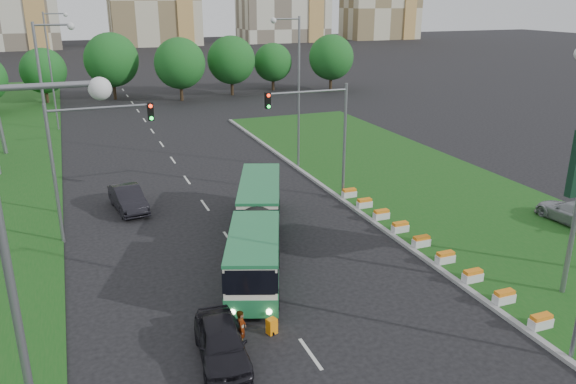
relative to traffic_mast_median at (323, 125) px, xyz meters
name	(u,v)px	position (x,y,z in m)	size (l,w,h in m)	color
ground	(318,275)	(-4.78, -10.00, -5.35)	(360.00, 360.00, 0.00)	black
grass_median	(438,194)	(8.22, -2.00, -5.27)	(14.00, 60.00, 0.15)	#174D16
median_kerb	(351,206)	(1.27, -2.00, -5.26)	(0.30, 60.00, 0.18)	gray
lane_markings	(182,173)	(-7.78, 10.00, -5.35)	(0.20, 100.00, 0.01)	silver
flower_planters	(421,241)	(1.92, -9.20, -4.90)	(1.10, 18.10, 0.60)	silver
traffic_mast_median	(323,125)	(0.00, 0.00, 0.00)	(5.76, 0.32, 8.00)	gray
traffic_mast_left	(82,150)	(-15.16, -1.00, 0.00)	(5.76, 0.32, 8.00)	gray
street_lamps	(208,124)	(-7.78, 0.00, 0.65)	(36.00, 60.00, 12.00)	gray
tree_line	(223,64)	(5.22, 45.00, -0.85)	(120.00, 8.00, 9.00)	#16521C
articulated_bus	(253,226)	(-6.94, -6.10, -3.83)	(2.36, 15.11, 2.49)	white
car_left_near	(221,342)	(-11.12, -15.06, -4.58)	(1.81, 4.51, 1.54)	black
car_left_far	(128,199)	(-12.67, 2.97, -4.56)	(1.68, 4.81, 1.59)	black
car_median	(573,212)	(12.52, -9.68, -4.50)	(1.97, 4.84, 1.40)	#9B9DA3
pedestrian	(242,329)	(-10.14, -14.49, -4.55)	(0.59, 0.38, 1.61)	gray
shopping_trolley	(272,326)	(-8.72, -14.09, -5.01)	(0.40, 0.42, 0.68)	orange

